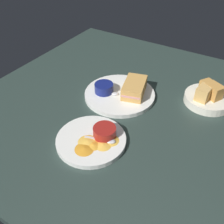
{
  "coord_description": "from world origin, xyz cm",
  "views": [
    {
      "loc": [
        68.36,
        35.36,
        58.75
      ],
      "look_at": [
        9.93,
        -0.29,
        3.0
      ],
      "focal_mm": 41.39,
      "sensor_mm": 36.0,
      "label": 1
    }
  ],
  "objects": [
    {
      "name": "plate_sandwich_main",
      "position": [
        -3.12,
        -4.77,
        0.8
      ],
      "size": [
        27.13,
        27.13,
        1.6
      ],
      "primitive_type": "cylinder",
      "color": "white",
      "rests_on": "ground_plane"
    },
    {
      "name": "plantain_chip_scatter",
      "position": [
        24.53,
        2.57,
        1.9
      ],
      "size": [
        14.15,
        12.66,
        0.6
      ],
      "color": "gold",
      "rests_on": "plate_chips_companion"
    },
    {
      "name": "sandwich_half_near",
      "position": [
        -5.96,
        -0.47,
        4.0
      ],
      "size": [
        14.64,
        10.79,
        4.8
      ],
      "color": "tan",
      "rests_on": "plate_sandwich_main"
    },
    {
      "name": "ramekin_light_gravy",
      "position": [
        19.68,
        2.95,
        3.35
      ],
      "size": [
        7.26,
        7.26,
        3.22
      ],
      "color": "maroon",
      "rests_on": "plate_chips_companion"
    },
    {
      "name": "spoon_by_gravy_ramekin",
      "position": [
        21.56,
        4.72,
        1.96
      ],
      "size": [
        4.38,
        9.85,
        0.8
      ],
      "color": "silver",
      "rests_on": "plate_chips_companion"
    },
    {
      "name": "ground_plane",
      "position": [
        0.0,
        0.0,
        -1.5
      ],
      "size": [
        110.0,
        110.0,
        3.0
      ],
      "primitive_type": "cube",
      "color": "#283833"
    },
    {
      "name": "bread_basket_rear",
      "position": [
        -16.61,
        25.29,
        2.74
      ],
      "size": [
        17.37,
        17.37,
        8.16
      ],
      "color": "silver",
      "rests_on": "ground_plane"
    },
    {
      "name": "plate_chips_companion",
      "position": [
        22.98,
        0.2,
        0.8
      ],
      "size": [
        22.02,
        22.02,
        1.6
      ],
      "primitive_type": "cylinder",
      "color": "white",
      "rests_on": "ground_plane"
    },
    {
      "name": "ramekin_dark_sauce",
      "position": [
        -0.59,
        -10.33,
        3.51
      ],
      "size": [
        7.22,
        7.22,
        3.53
      ],
      "color": "navy",
      "rests_on": "plate_sandwich_main"
    },
    {
      "name": "spoon_by_dark_ramekin",
      "position": [
        -1.32,
        -4.7,
        1.96
      ],
      "size": [
        2.75,
        9.96,
        0.8
      ],
      "color": "silver",
      "rests_on": "plate_sandwich_main"
    }
  ]
}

